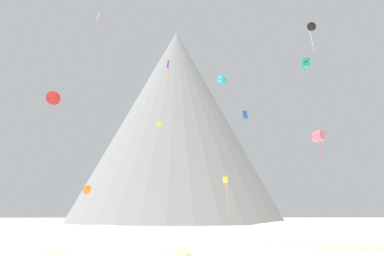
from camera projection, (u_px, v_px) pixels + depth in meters
name	position (u px, v px, depth m)	size (l,w,h in m)	color
ground_plane	(180.00, 256.00, 29.71)	(400.00, 400.00, 0.00)	#CCBA8E
dune_foreground_left	(322.00, 243.00, 42.49)	(20.38, 15.28, 4.29)	beige
dune_foreground_right	(104.00, 249.00, 35.32)	(24.96, 9.63, 3.70)	beige
bush_far_right	(315.00, 237.00, 44.55)	(2.62, 2.62, 0.94)	#477238
bush_ridge_crest	(350.00, 237.00, 43.87)	(2.02, 2.02, 0.97)	#477238
rock_massif	(174.00, 128.00, 126.15)	(72.34, 72.34, 54.98)	slate
kite_pink_high	(98.00, 17.00, 87.89)	(0.86, 0.87, 3.57)	pink
kite_rainbow_low	(319.00, 136.00, 51.07)	(1.57, 1.58, 2.98)	#E5668C
kite_cyan_high	(222.00, 80.00, 83.03)	(1.76, 1.76, 1.28)	#33BCDB
kite_teal_mid	(306.00, 63.00, 63.85)	(1.10, 1.03, 3.83)	teal
kite_violet_high	(168.00, 68.00, 83.78)	(0.57, 0.71, 4.66)	purple
kite_gold_low	(226.00, 187.00, 57.83)	(0.72, 0.63, 4.79)	gold
kite_orange_low	(87.00, 190.00, 86.07)	(1.77, 2.03, 1.87)	orange
kite_blue_mid	(245.00, 115.00, 83.29)	(1.09, 0.49, 3.20)	blue
kite_yellow_mid	(159.00, 125.00, 88.77)	(0.88, 0.65, 3.08)	yellow
kite_red_mid	(53.00, 98.00, 75.06)	(2.37, 1.48, 2.46)	red
kite_black_high	(312.00, 27.00, 87.22)	(1.81, 0.84, 6.05)	black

